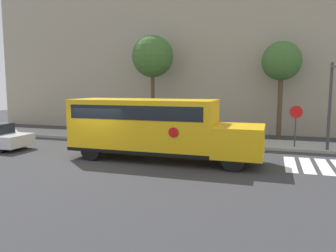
# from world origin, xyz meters

# --- Properties ---
(ground_plane) EXTENTS (60.00, 60.00, 0.00)m
(ground_plane) POSITION_xyz_m (0.00, 0.00, 0.00)
(ground_plane) COLOR #333335
(sidewalk_strip) EXTENTS (44.00, 3.00, 0.15)m
(sidewalk_strip) POSITION_xyz_m (0.00, 6.50, 0.07)
(sidewalk_strip) COLOR #9E9E99
(sidewalk_strip) RESTS_ON ground
(building_backdrop) EXTENTS (32.00, 4.00, 11.87)m
(building_backdrop) POSITION_xyz_m (0.00, 13.00, 5.94)
(building_backdrop) COLOR #9E937F
(building_backdrop) RESTS_ON ground
(crosswalk_stripes) EXTENTS (3.30, 3.20, 0.01)m
(crosswalk_stripes) POSITION_xyz_m (9.97, 2.00, 0.00)
(crosswalk_stripes) COLOR white
(crosswalk_stripes) RESTS_ON ground
(school_bus) EXTENTS (9.05, 2.57, 2.89)m
(school_bus) POSITION_xyz_m (2.36, 0.99, 1.64)
(school_bus) COLOR yellow
(school_bus) RESTS_ON ground
(stop_sign) EXTENTS (0.69, 0.10, 2.44)m
(stop_sign) POSITION_xyz_m (8.95, 5.78, 1.62)
(stop_sign) COLOR #38383A
(stop_sign) RESTS_ON ground
(traffic_light) EXTENTS (0.28, 3.03, 4.73)m
(traffic_light) POSITION_xyz_m (10.56, 4.39, 3.15)
(traffic_light) COLOR #38383A
(traffic_light) RESTS_ON ground
(tree_near_sidewalk) EXTENTS (2.56, 2.56, 6.44)m
(tree_near_sidewalk) POSITION_xyz_m (8.15, 9.46, 5.08)
(tree_near_sidewalk) COLOR brown
(tree_near_sidewalk) RESTS_ON ground
(tree_far_sidewalk) EXTENTS (2.99, 2.99, 7.14)m
(tree_far_sidewalk) POSITION_xyz_m (-0.65, 8.89, 5.60)
(tree_far_sidewalk) COLOR brown
(tree_far_sidewalk) RESTS_ON ground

